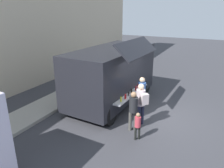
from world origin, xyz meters
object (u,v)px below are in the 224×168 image
at_px(customer_front_ordering, 142,92).
at_px(child_near_queue, 138,124).
at_px(food_truck_main, 112,74).
at_px(trash_bin, 109,69).
at_px(customer_mid_with_backpack, 141,100).
at_px(customer_rear_waiting, 133,108).

xyz_separation_m(customer_front_ordering, child_near_queue, (-2.09, -0.60, -0.39)).
relative_size(food_truck_main, trash_bin, 5.84).
height_order(customer_front_ordering, child_near_queue, customer_front_ordering).
height_order(customer_mid_with_backpack, customer_rear_waiting, customer_mid_with_backpack).
height_order(food_truck_main, customer_rear_waiting, food_truck_main).
bearing_deg(customer_mid_with_backpack, customer_front_ordering, -32.64).
distance_m(customer_front_ordering, customer_rear_waiting, 1.57).
bearing_deg(child_near_queue, food_truck_main, -0.30).
relative_size(trash_bin, child_near_queue, 0.88).
bearing_deg(food_truck_main, customer_rear_waiting, -134.18).
bearing_deg(customer_front_ordering, child_near_queue, 117.79).
bearing_deg(customer_mid_with_backpack, child_near_queue, 143.91).
distance_m(trash_bin, customer_front_ordering, 6.15).
distance_m(food_truck_main, customer_front_ordering, 1.87).
distance_m(customer_mid_with_backpack, customer_rear_waiting, 0.56).
distance_m(customer_rear_waiting, child_near_queue, 0.74).
bearing_deg(child_near_queue, trash_bin, -7.23).
bearing_deg(customer_front_ordering, trash_bin, -36.84).
bearing_deg(customer_rear_waiting, food_truck_main, 4.79).
xyz_separation_m(food_truck_main, customer_rear_waiting, (-2.08, -1.94, -0.55)).
height_order(food_truck_main, customer_mid_with_backpack, food_truck_main).
distance_m(customer_front_ordering, customer_mid_with_backpack, 1.08).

